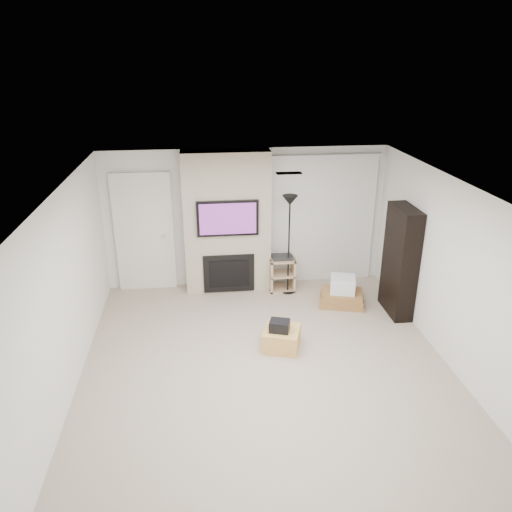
{
  "coord_description": "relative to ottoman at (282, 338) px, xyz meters",
  "views": [
    {
      "loc": [
        -0.82,
        -5.72,
        4.01
      ],
      "look_at": [
        0.0,
        1.2,
        1.15
      ],
      "focal_mm": 35.0,
      "sensor_mm": 36.0,
      "label": 1
    }
  ],
  "objects": [
    {
      "name": "wall_front",
      "position": [
        -0.29,
        -3.19,
        1.1
      ],
      "size": [
        5.0,
        0.0,
        2.5
      ],
      "primitive_type": "cube",
      "rotation": [
        1.57,
        0.0,
        0.0
      ],
      "color": "silver",
      "rests_on": "ground"
    },
    {
      "name": "fireplace_wall",
      "position": [
        -0.64,
        2.1,
        1.09
      ],
      "size": [
        1.5,
        0.47,
        2.5
      ],
      "color": "#B1A88F",
      "rests_on": "floor"
    },
    {
      "name": "wall_back",
      "position": [
        -0.29,
        2.31,
        1.1
      ],
      "size": [
        5.0,
        0.0,
        2.5
      ],
      "primitive_type": "cube",
      "rotation": [
        1.57,
        0.0,
        0.0
      ],
      "color": "silver",
      "rests_on": "ground"
    },
    {
      "name": "box_stack",
      "position": [
        1.25,
        1.24,
        0.04
      ],
      "size": [
        0.87,
        0.74,
        0.5
      ],
      "color": "olive",
      "rests_on": "floor"
    },
    {
      "name": "wall_right",
      "position": [
        2.21,
        -0.44,
        1.1
      ],
      "size": [
        0.0,
        5.5,
        2.5
      ],
      "primitive_type": "cube",
      "rotation": [
        1.57,
        0.0,
        1.57
      ],
      "color": "silver",
      "rests_on": "ground"
    },
    {
      "name": "entry_door",
      "position": [
        -2.09,
        2.27,
        0.9
      ],
      "size": [
        1.02,
        0.11,
        2.14
      ],
      "color": "silver",
      "rests_on": "floor"
    },
    {
      "name": "ottoman",
      "position": [
        0.0,
        0.0,
        0.0
      ],
      "size": [
        0.63,
        0.63,
        0.3
      ],
      "primitive_type": "cube",
      "rotation": [
        0.0,
        0.0,
        -0.32
      ],
      "color": "#D9A554",
      "rests_on": "floor"
    },
    {
      "name": "black_bag",
      "position": [
        -0.04,
        -0.03,
        0.23
      ],
      "size": [
        0.33,
        0.3,
        0.16
      ],
      "primitive_type": "cube",
      "rotation": [
        0.0,
        0.0,
        -0.32
      ],
      "color": "black",
      "rests_on": "ottoman"
    },
    {
      "name": "hvac_vent",
      "position": [
        0.11,
        0.36,
        2.35
      ],
      "size": [
        0.35,
        0.18,
        0.01
      ],
      "primitive_type": "cube",
      "color": "silver",
      "rests_on": "ceiling"
    },
    {
      "name": "bookshelf",
      "position": [
        2.05,
        0.87,
        0.75
      ],
      "size": [
        0.3,
        0.8,
        1.8
      ],
      "color": "black",
      "rests_on": "floor"
    },
    {
      "name": "floor",
      "position": [
        -0.29,
        -0.44,
        -0.15
      ],
      "size": [
        5.0,
        5.5,
        0.0
      ],
      "primitive_type": "cube",
      "color": "tan",
      "rests_on": "ground"
    },
    {
      "name": "wall_left",
      "position": [
        -2.79,
        -0.44,
        1.1
      ],
      "size": [
        0.0,
        5.5,
        2.5
      ],
      "primitive_type": "cube",
      "rotation": [
        1.57,
        0.0,
        1.57
      ],
      "color": "silver",
      "rests_on": "ground"
    },
    {
      "name": "ceiling",
      "position": [
        -0.29,
        -0.44,
        2.35
      ],
      "size": [
        5.0,
        5.5,
        0.0
      ],
      "primitive_type": "cube",
      "color": "white",
      "rests_on": "wall_back"
    },
    {
      "name": "av_stand",
      "position": [
        0.32,
        1.92,
        0.2
      ],
      "size": [
        0.45,
        0.38,
        0.66
      ],
      "color": "tan",
      "rests_on": "floor"
    },
    {
      "name": "vertical_blinds",
      "position": [
        1.11,
        2.26,
        1.12
      ],
      "size": [
        1.98,
        0.1,
        2.37
      ],
      "color": "silver",
      "rests_on": "floor"
    },
    {
      "name": "floor_lamp",
      "position": [
        0.41,
        1.81,
        1.25
      ],
      "size": [
        0.26,
        0.26,
        1.78
      ],
      "color": "black",
      "rests_on": "floor"
    }
  ]
}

